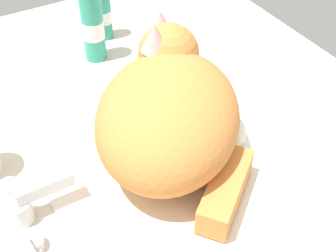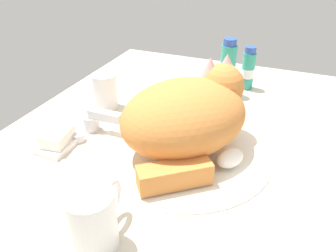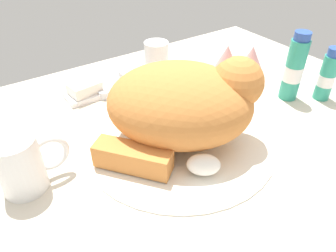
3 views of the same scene
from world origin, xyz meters
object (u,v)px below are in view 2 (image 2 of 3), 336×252
faucet (95,122)px  coffee_mug (93,219)px  soap_bar (57,137)px  toothpaste_bottle (227,69)px  cat (189,115)px  mouthwash_bottle (248,69)px  rinse_cup (105,91)px

faucet → coffee_mug: (-27.07, -17.41, 2.51)cm
soap_bar → toothpaste_bottle: bearing=-34.3°
toothpaste_bottle → faucet: bearing=143.0°
coffee_mug → toothpaste_bottle: size_ratio=0.73×
cat → mouthwash_bottle: size_ratio=2.74×
rinse_cup → mouthwash_bottle: bearing=-50.8°
rinse_cup → toothpaste_bottle: toothpaste_bottle is taller
faucet → soap_bar: size_ratio=1.93×
rinse_cup → coffee_mug: bearing=-150.8°
cat → soap_bar: size_ratio=4.91×
cat → rinse_cup: 27.96cm
rinse_cup → mouthwash_bottle: 39.99cm
soap_bar → toothpaste_bottle: 47.09cm
coffee_mug → soap_bar: 28.18cm
coffee_mug → toothpaste_bottle: (57.14, -5.22, 2.48)cm
soap_bar → faucet: bearing=-23.6°
faucet → soap_bar: 9.42cm
coffee_mug → rinse_cup: size_ratio=1.28×
coffee_mug → rinse_cup: bearing=29.2°
coffee_mug → toothpaste_bottle: toothpaste_bottle is taller
coffee_mug → mouthwash_bottle: 64.08cm
cat → faucet: bearing=91.9°
cat → coffee_mug: 28.36cm
cat → mouthwash_bottle: cat is taller
faucet → toothpaste_bottle: toothpaste_bottle is taller
faucet → rinse_cup: 11.85cm
coffee_mug → faucet: bearing=32.7°
soap_bar → rinse_cup: bearing=0.2°
cat → mouthwash_bottle: bearing=-8.4°
rinse_cup → mouthwash_bottle: size_ratio=0.74×
soap_bar → toothpaste_bottle: toothpaste_bottle is taller
soap_bar → mouthwash_bottle: bearing=-34.6°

